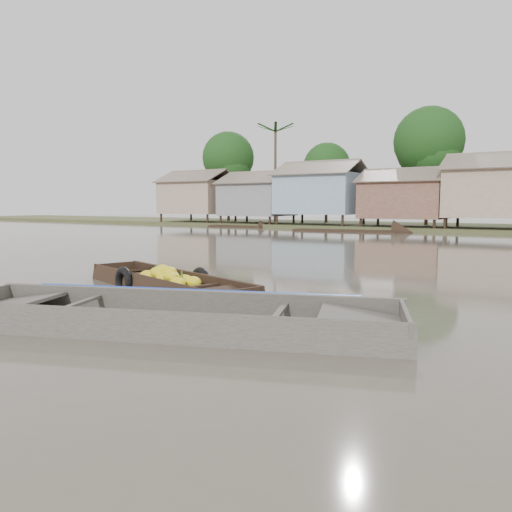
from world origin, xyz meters
The scene contains 4 objects.
ground centered at (0.00, 0.00, 0.00)m, with size 120.00×120.00×0.00m, color #534D40.
riverbank centered at (3.03, 31.86, 3.07)m, with size 120.00×12.47×10.22m.
banana_boat centered at (-1.34, 0.68, 0.15)m, with size 5.59×3.01×0.76m.
viewer_boat centered at (1.13, -1.87, 0.05)m, with size 7.39×4.18×0.58m.
Camera 1 is at (6.25, -7.70, 1.93)m, focal length 35.00 mm.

